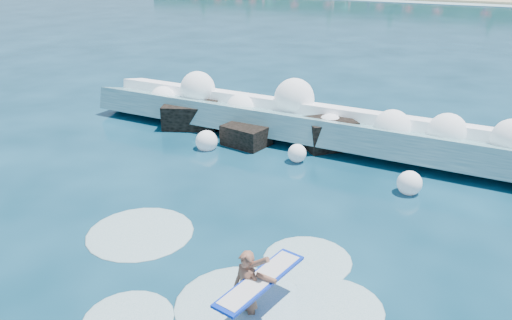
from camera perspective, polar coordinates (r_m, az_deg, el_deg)
The scene contains 7 objects.
ground at distance 13.55m, azimuth -9.68°, elevation -6.42°, with size 200.00×200.00×0.00m, color #072B3B.
wet_band at distance 76.88m, azimuth 23.28°, elevation 16.06°, with size 140.00×5.00×0.08m, color silver.
breaking_wave at distance 18.80m, azimuth 6.34°, elevation 4.01°, with size 18.25×2.83×1.57m.
rock_cluster at distance 18.98m, azimuth -0.96°, elevation 3.80°, with size 8.05×3.01×1.21m.
surfer_with_board at distance 9.79m, azimuth -0.75°, elevation -14.40°, with size 1.05×2.86×1.65m.
wave_spray at distance 18.63m, azimuth 6.11°, elevation 5.38°, with size 14.48×4.73×2.19m.
surf_foam at distance 11.01m, azimuth -3.45°, elevation -13.63°, with size 9.01×5.39×0.13m.
Camera 1 is at (7.48, -9.24, 6.50)m, focal length 35.00 mm.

